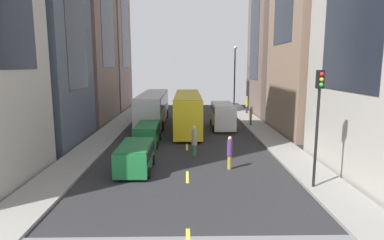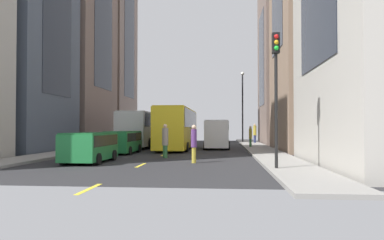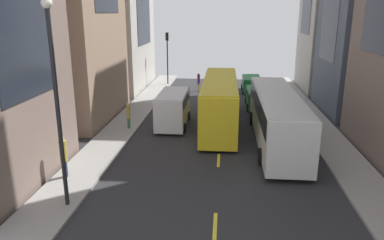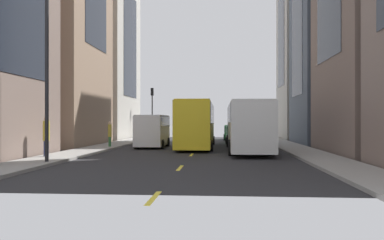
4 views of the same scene
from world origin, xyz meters
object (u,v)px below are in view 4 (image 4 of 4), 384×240
at_px(streetcar_yellow, 197,121).
at_px(traffic_light_near_corner, 152,103).
at_px(car_green_0, 233,131).
at_px(delivery_van_white, 153,129).
at_px(pedestrian_crossing_near, 46,135).
at_px(car_green_1, 236,133).
at_px(city_bus_white, 247,123).
at_px(pedestrian_walking_far, 182,130).
at_px(pedestrian_crossing_mid, 110,133).
at_px(pedestrian_waiting_curb, 199,130).

relative_size(streetcar_yellow, traffic_light_near_corner, 2.04).
height_order(streetcar_yellow, car_green_0, streetcar_yellow).
bearing_deg(streetcar_yellow, delivery_van_white, 7.07).
bearing_deg(delivery_van_white, pedestrian_crossing_near, 66.67).
bearing_deg(car_green_1, car_green_0, -89.50).
bearing_deg(pedestrian_crossing_near, city_bus_white, 53.23).
bearing_deg(streetcar_yellow, city_bus_white, 136.86).
bearing_deg(delivery_van_white, traffic_light_near_corner, -79.95).
xyz_separation_m(pedestrian_crossing_near, traffic_light_near_corner, (-1.37, -26.29, 2.96)).
relative_size(city_bus_white, car_green_0, 3.04).
distance_m(delivery_van_white, car_green_0, 14.84).
relative_size(delivery_van_white, pedestrian_walking_far, 2.53).
distance_m(streetcar_yellow, pedestrian_crossing_mid, 6.92).
bearing_deg(city_bus_white, car_green_0, -88.13).
distance_m(car_green_1, pedestrian_walking_far, 8.74).
distance_m(car_green_0, pedestrian_waiting_curb, 4.92).
xyz_separation_m(pedestrian_crossing_near, pedestrian_walking_far, (-5.29, -22.91, -0.21)).
relative_size(city_bus_white, pedestrian_crossing_near, 5.78).
relative_size(delivery_van_white, pedestrian_crossing_near, 2.37).
bearing_deg(pedestrian_waiting_curb, delivery_van_white, -20.89).
distance_m(pedestrian_walking_far, pedestrian_crossing_mid, 14.89).
bearing_deg(pedestrian_crossing_near, car_green_0, 87.23).
bearing_deg(car_green_0, car_green_1, 90.50).
bearing_deg(delivery_van_white, car_green_1, -136.50).
relative_size(streetcar_yellow, pedestrian_waiting_curb, 5.66).
relative_size(city_bus_white, car_green_1, 2.86).
bearing_deg(delivery_van_white, pedestrian_crossing_mid, 22.79).
relative_size(city_bus_white, delivery_van_white, 2.44).
relative_size(delivery_van_white, pedestrian_crossing_mid, 2.72).
relative_size(car_green_0, car_green_1, 0.94).
bearing_deg(car_green_1, delivery_van_white, 43.50).
distance_m(city_bus_white, pedestrian_waiting_curb, 13.71).
xyz_separation_m(delivery_van_white, pedestrian_crossing_mid, (3.11, 1.31, -0.31)).
bearing_deg(traffic_light_near_corner, city_bus_white, 117.62).
relative_size(car_green_1, pedestrian_crossing_mid, 2.32).
height_order(pedestrian_crossing_mid, traffic_light_near_corner, traffic_light_near_corner).
distance_m(streetcar_yellow, car_green_1, 6.97).
height_order(delivery_van_white, pedestrian_crossing_near, delivery_van_white).
distance_m(streetcar_yellow, traffic_light_near_corner, 17.33).
height_order(car_green_1, pedestrian_waiting_curb, pedestrian_waiting_curb).
height_order(car_green_0, pedestrian_walking_far, pedestrian_walking_far).
relative_size(pedestrian_waiting_curb, pedestrian_crossing_mid, 1.12).
bearing_deg(pedestrian_walking_far, streetcar_yellow, -173.76).
height_order(pedestrian_waiting_curb, pedestrian_crossing_mid, pedestrian_waiting_curb).
xyz_separation_m(car_green_1, pedestrian_crossing_near, (11.09, 16.37, 0.35)).
height_order(delivery_van_white, pedestrian_waiting_curb, delivery_van_white).
height_order(streetcar_yellow, pedestrian_crossing_mid, streetcar_yellow).
relative_size(car_green_0, pedestrian_waiting_curb, 1.95).
bearing_deg(pedestrian_walking_far, traffic_light_near_corner, 44.13).
xyz_separation_m(pedestrian_walking_far, pedestrian_crossing_mid, (4.12, 14.31, 0.08)).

